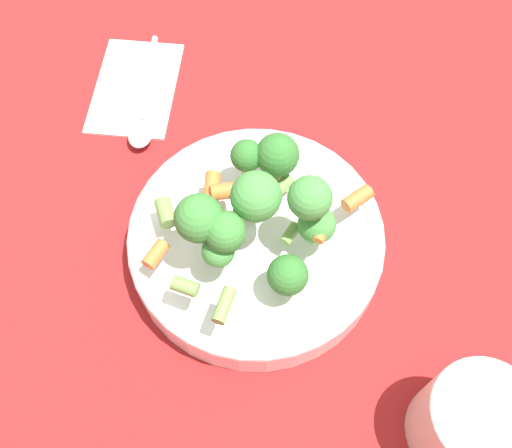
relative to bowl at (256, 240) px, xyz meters
The scene contains 6 objects.
ground_plane 0.02m from the bowl, ahead, with size 3.00×3.00×0.00m, color maroon.
bowl is the anchor object (origin of this frame).
pasta_salad 0.06m from the bowl, 81.63° to the left, with size 0.19×0.15×0.08m.
cup 0.24m from the bowl, 85.37° to the left, with size 0.08×0.08×0.08m.
napkin 0.24m from the bowl, 105.45° to the right, with size 0.16×0.15×0.01m.
spoon 0.20m from the bowl, 102.25° to the right, with size 0.13×0.11×0.01m.
Camera 1 is at (0.19, 0.16, 0.52)m, focal length 42.00 mm.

